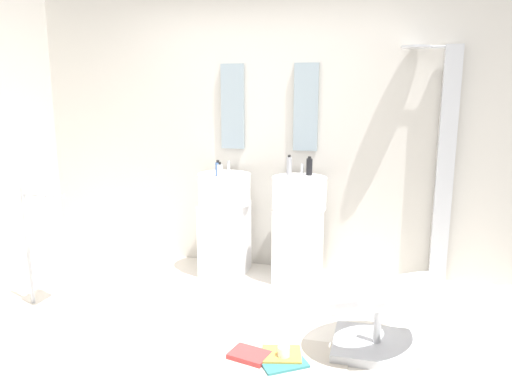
% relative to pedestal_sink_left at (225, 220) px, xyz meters
% --- Properties ---
extents(ground_plane, '(4.80, 3.60, 0.04)m').
position_rel_pedestal_sink_left_xyz_m(ground_plane, '(0.35, -1.30, -0.53)').
color(ground_plane, silver).
extents(rear_partition, '(4.80, 0.10, 2.60)m').
position_rel_pedestal_sink_left_xyz_m(rear_partition, '(0.35, 0.35, 0.79)').
color(rear_partition, beige).
rests_on(rear_partition, ground_plane).
extents(pedestal_sink_left, '(0.48, 0.48, 1.04)m').
position_rel_pedestal_sink_left_xyz_m(pedestal_sink_left, '(0.00, 0.00, 0.00)').
color(pedestal_sink_left, white).
rests_on(pedestal_sink_left, ground_plane).
extents(pedestal_sink_right, '(0.48, 0.48, 1.04)m').
position_rel_pedestal_sink_left_xyz_m(pedestal_sink_right, '(0.69, 0.00, 0.00)').
color(pedestal_sink_right, white).
rests_on(pedestal_sink_right, ground_plane).
extents(vanity_mirror_left, '(0.22, 0.03, 0.78)m').
position_rel_pedestal_sink_left_xyz_m(vanity_mirror_left, '(0.00, 0.28, 1.02)').
color(vanity_mirror_left, '#8C9EA8').
extents(vanity_mirror_right, '(0.22, 0.03, 0.78)m').
position_rel_pedestal_sink_left_xyz_m(vanity_mirror_right, '(0.69, 0.28, 1.02)').
color(vanity_mirror_right, '#8C9EA8').
extents(shower_column, '(0.49, 0.24, 2.05)m').
position_rel_pedestal_sink_left_xyz_m(shower_column, '(1.89, 0.23, 0.57)').
color(shower_column, '#B7BABF').
rests_on(shower_column, ground_plane).
extents(lounge_chair, '(1.10, 1.10, 0.65)m').
position_rel_pedestal_sink_left_xyz_m(lounge_chair, '(1.41, -1.11, -0.16)').
color(lounge_chair, '#B7BABF').
rests_on(lounge_chair, ground_plane).
extents(towel_rack, '(0.37, 0.22, 0.95)m').
position_rel_pedestal_sink_left_xyz_m(towel_rack, '(-1.14, -1.04, 0.12)').
color(towel_rack, '#B7BABF').
rests_on(towel_rack, ground_plane).
extents(area_rug, '(0.91, 0.72, 0.01)m').
position_rel_pedestal_sink_left_xyz_m(area_rug, '(0.80, -1.46, -0.50)').
color(area_rug, beige).
rests_on(area_rug, ground_plane).
extents(magazine_red, '(0.28, 0.23, 0.03)m').
position_rel_pedestal_sink_left_xyz_m(magazine_red, '(0.63, -1.42, -0.48)').
color(magazine_red, '#B73838').
rests_on(magazine_red, area_rug).
extents(magazine_teal, '(0.33, 0.30, 0.02)m').
position_rel_pedestal_sink_left_xyz_m(magazine_teal, '(0.86, -1.45, -0.49)').
color(magazine_teal, teal).
rests_on(magazine_teal, area_rug).
extents(magazine_ochre, '(0.29, 0.26, 0.03)m').
position_rel_pedestal_sink_left_xyz_m(magazine_ochre, '(0.83, -1.37, -0.48)').
color(magazine_ochre, gold).
rests_on(magazine_ochre, area_rug).
extents(coffee_mug, '(0.08, 0.08, 0.09)m').
position_rel_pedestal_sink_left_xyz_m(coffee_mug, '(0.85, -1.40, -0.45)').
color(coffee_mug, white).
rests_on(coffee_mug, area_rug).
extents(soap_bottle_clear, '(0.05, 0.05, 0.12)m').
position_rel_pedestal_sink_left_xyz_m(soap_bottle_clear, '(-0.00, -0.12, 0.49)').
color(soap_bottle_clear, silver).
rests_on(soap_bottle_clear, pedestal_sink_left).
extents(soap_bottle_black, '(0.05, 0.05, 0.17)m').
position_rel_pedestal_sink_left_xyz_m(soap_bottle_black, '(0.76, 0.13, 0.51)').
color(soap_bottle_black, black).
rests_on(soap_bottle_black, pedestal_sink_right).
extents(soap_bottle_blue, '(0.05, 0.05, 0.14)m').
position_rel_pedestal_sink_left_xyz_m(soap_bottle_blue, '(-0.02, -0.12, 0.50)').
color(soap_bottle_blue, '#4C72B7').
rests_on(soap_bottle_blue, pedestal_sink_left).
extents(soap_bottle_grey, '(0.05, 0.05, 0.18)m').
position_rel_pedestal_sink_left_xyz_m(soap_bottle_grey, '(0.58, 0.08, 0.52)').
color(soap_bottle_grey, '#99999E').
rests_on(soap_bottle_grey, pedestal_sink_right).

